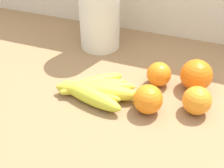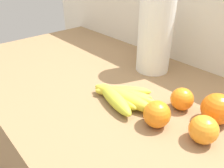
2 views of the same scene
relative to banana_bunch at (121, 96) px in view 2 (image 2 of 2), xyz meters
The scene contains 6 objects.
banana_bunch is the anchor object (origin of this frame).
orange_front 0.14m from the banana_bunch, ahead, with size 0.07×0.07×0.07m, color orange.
orange_back_right 0.27m from the banana_bunch, 27.51° to the left, with size 0.08×0.08×0.08m, color orange.
orange_right 0.18m from the banana_bunch, 36.71° to the left, with size 0.07×0.07×0.07m, color orange.
orange_back_left 0.25m from the banana_bunch, ahead, with size 0.07×0.07×0.07m, color orange.
paper_towel_roll 0.29m from the banana_bunch, 108.48° to the left, with size 0.12×0.12×0.32m.
Camera 2 is at (0.19, -0.43, 1.24)m, focal length 35.83 mm.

